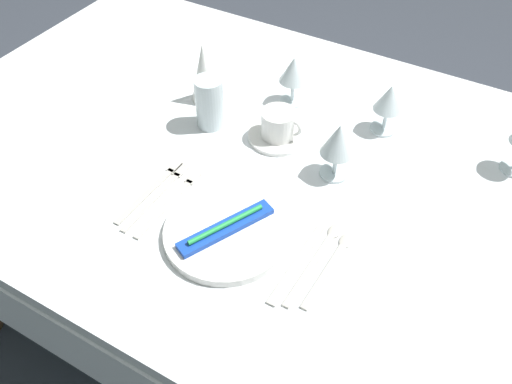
% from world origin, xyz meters
% --- Properties ---
extents(ground_plane, '(6.00, 6.00, 0.00)m').
position_xyz_m(ground_plane, '(0.00, 0.00, 0.00)').
color(ground_plane, '#383D47').
extents(dining_table, '(1.80, 1.11, 0.74)m').
position_xyz_m(dining_table, '(0.00, 0.00, 0.66)').
color(dining_table, white).
rests_on(dining_table, ground).
extents(dinner_plate, '(0.25, 0.25, 0.02)m').
position_xyz_m(dinner_plate, '(0.02, -0.25, 0.75)').
color(dinner_plate, white).
rests_on(dinner_plate, dining_table).
extents(toothbrush_package, '(0.12, 0.20, 0.02)m').
position_xyz_m(toothbrush_package, '(0.02, -0.25, 0.77)').
color(toothbrush_package, blue).
rests_on(toothbrush_package, dinner_plate).
extents(fork_outer, '(0.02, 0.22, 0.00)m').
position_xyz_m(fork_outer, '(-0.14, -0.22, 0.74)').
color(fork_outer, beige).
rests_on(fork_outer, dining_table).
extents(fork_inner, '(0.02, 0.23, 0.00)m').
position_xyz_m(fork_inner, '(-0.17, -0.22, 0.74)').
color(fork_inner, beige).
rests_on(fork_inner, dining_table).
extents(fork_salad, '(0.02, 0.22, 0.00)m').
position_xyz_m(fork_salad, '(-0.19, -0.21, 0.74)').
color(fork_salad, beige).
rests_on(fork_salad, dining_table).
extents(dinner_knife, '(0.02, 0.22, 0.00)m').
position_xyz_m(dinner_knife, '(0.17, -0.24, 0.74)').
color(dinner_knife, beige).
rests_on(dinner_knife, dining_table).
extents(spoon_soup, '(0.03, 0.23, 0.01)m').
position_xyz_m(spoon_soup, '(0.20, -0.20, 0.74)').
color(spoon_soup, beige).
rests_on(spoon_soup, dining_table).
extents(spoon_dessert, '(0.03, 0.21, 0.01)m').
position_xyz_m(spoon_dessert, '(0.23, -0.20, 0.74)').
color(spoon_dessert, beige).
rests_on(spoon_dessert, dining_table).
extents(saucer_left, '(0.14, 0.14, 0.01)m').
position_xyz_m(saucer_left, '(-0.04, 0.08, 0.74)').
color(saucer_left, white).
rests_on(saucer_left, dining_table).
extents(coffee_cup_left, '(0.11, 0.08, 0.07)m').
position_xyz_m(coffee_cup_left, '(-0.04, 0.08, 0.78)').
color(coffee_cup_left, white).
rests_on(coffee_cup_left, saucer_left).
extents(wine_glass_centre, '(0.07, 0.07, 0.13)m').
position_xyz_m(wine_glass_centre, '(-0.08, 0.22, 0.83)').
color(wine_glass_centre, silver).
rests_on(wine_glass_centre, dining_table).
extents(wine_glass_right, '(0.08, 0.08, 0.14)m').
position_xyz_m(wine_glass_right, '(0.13, 0.03, 0.84)').
color(wine_glass_right, silver).
rests_on(wine_glass_right, dining_table).
extents(wine_glass_far, '(0.07, 0.07, 0.13)m').
position_xyz_m(wine_glass_far, '(0.17, 0.23, 0.83)').
color(wine_glass_far, silver).
rests_on(wine_glass_far, dining_table).
extents(drink_tumbler, '(0.07, 0.07, 0.13)m').
position_xyz_m(drink_tumbler, '(-0.21, 0.04, 0.80)').
color(drink_tumbler, silver).
rests_on(drink_tumbler, dining_table).
extents(napkin_folded, '(0.07, 0.07, 0.16)m').
position_xyz_m(napkin_folded, '(-0.28, 0.12, 0.82)').
color(napkin_folded, white).
rests_on(napkin_folded, dining_table).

